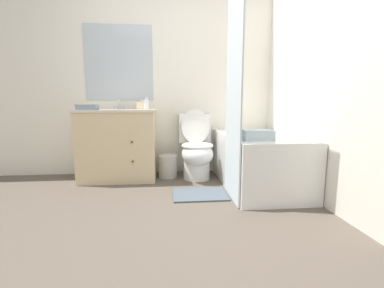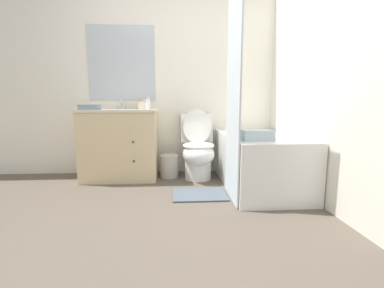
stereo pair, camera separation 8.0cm
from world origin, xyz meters
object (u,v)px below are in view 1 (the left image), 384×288
(toilet, at_px, (196,149))
(hand_towel_folded, at_px, (87,107))
(vanity_cabinet, at_px, (119,144))
(bathtub, at_px, (257,160))
(tissue_box, at_px, (142,105))
(wastebasket, at_px, (168,166))
(bath_towel_folded, at_px, (257,135))
(soap_dispenser, at_px, (147,104))
(bath_mat, at_px, (200,194))
(sink_faucet, at_px, (120,107))

(toilet, distance_m, hand_towel_folded, 1.36)
(vanity_cabinet, bearing_deg, bathtub, -14.89)
(bathtub, xyz_separation_m, tissue_box, (-1.32, 0.57, 0.61))
(wastebasket, distance_m, tissue_box, 0.84)
(tissue_box, height_order, hand_towel_folded, tissue_box)
(toilet, relative_size, tissue_box, 6.20)
(wastebasket, height_order, tissue_box, tissue_box)
(bathtub, bearing_deg, bath_towel_folded, -110.89)
(soap_dispenser, bearing_deg, wastebasket, 8.53)
(toilet, height_order, bathtub, toilet)
(bath_towel_folded, bearing_deg, soap_dispenser, 143.22)
(bath_mat, bearing_deg, hand_towel_folded, 155.11)
(toilet, distance_m, bath_mat, 0.73)
(vanity_cabinet, relative_size, soap_dispenser, 6.07)
(sink_faucet, xyz_separation_m, hand_towel_folded, (-0.30, -0.32, -0.01))
(vanity_cabinet, distance_m, toilet, 0.96)
(bath_towel_folded, bearing_deg, bath_mat, 165.08)
(toilet, relative_size, bath_mat, 1.59)
(bathtub, height_order, hand_towel_folded, hand_towel_folded)
(vanity_cabinet, height_order, tissue_box, tissue_box)
(sink_faucet, distance_m, bath_mat, 1.55)
(hand_towel_folded, relative_size, bath_mat, 0.41)
(toilet, xyz_separation_m, bath_towel_folded, (0.49, -0.78, 0.26))
(soap_dispenser, relative_size, bath_mat, 0.28)
(tissue_box, xyz_separation_m, soap_dispenser, (0.07, -0.17, 0.01))
(toilet, bearing_deg, bath_mat, -93.37)
(sink_faucet, xyz_separation_m, tissue_box, (0.28, -0.04, 0.02))
(toilet, xyz_separation_m, bathtub, (0.64, -0.36, -0.07))
(vanity_cabinet, distance_m, wastebasket, 0.67)
(toilet, bearing_deg, bath_towel_folded, -58.05)
(bathtub, bearing_deg, wastebasket, 156.68)
(tissue_box, relative_size, soap_dispenser, 0.92)
(bathtub, relative_size, hand_towel_folded, 6.32)
(sink_faucet, distance_m, hand_towel_folded, 0.44)
(hand_towel_folded, relative_size, bath_towel_folded, 0.79)
(toilet, bearing_deg, soap_dispenser, 176.91)
(tissue_box, relative_size, bath_towel_folded, 0.50)
(wastebasket, xyz_separation_m, tissue_box, (-0.32, 0.13, 0.76))
(tissue_box, xyz_separation_m, bath_towel_folded, (1.16, -0.98, -0.28))
(sink_faucet, height_order, bath_towel_folded, sink_faucet)
(vanity_cabinet, distance_m, hand_towel_folded, 0.56)
(soap_dispenser, bearing_deg, bathtub, -17.61)
(tissue_box, height_order, soap_dispenser, soap_dispenser)
(vanity_cabinet, distance_m, bath_mat, 1.23)
(vanity_cabinet, height_order, bathtub, vanity_cabinet)
(hand_towel_folded, height_order, bath_mat, hand_towel_folded)
(vanity_cabinet, relative_size, tissue_box, 6.58)
(soap_dispenser, bearing_deg, bath_towel_folded, -36.78)
(vanity_cabinet, distance_m, soap_dispenser, 0.60)
(tissue_box, bearing_deg, wastebasket, -23.06)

